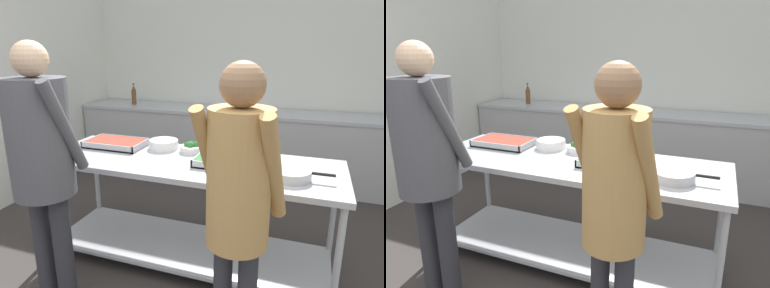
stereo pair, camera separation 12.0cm
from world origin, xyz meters
The scene contains 12 objects.
wall_rear centered at (0.00, 3.56, 1.32)m, with size 4.67×0.06×2.65m.
wall_left centered at (-2.31, 1.78, 1.32)m, with size 0.06×3.68×2.65m.
back_counter centered at (0.00, 3.19, 0.45)m, with size 4.51×0.65×0.90m.
serving_counter centered at (-0.07, 1.21, 0.58)m, with size 2.26×0.78×0.86m.
serving_tray_vegetables centered at (-0.78, 1.36, 0.89)m, with size 0.50×0.31×0.05m.
plate_stack centered at (-0.37, 1.44, 0.90)m, with size 0.25×0.25×0.07m.
broccoli_bowl centered at (-0.12, 1.42, 0.90)m, with size 0.18×0.18×0.09m.
serving_tray_roast centered at (0.23, 1.21, 0.89)m, with size 0.43×0.32×0.05m.
sauce_pan centered at (0.69, 1.08, 0.90)m, with size 0.41×0.27×0.06m.
guest_serving_left centered at (0.49, 0.42, 1.02)m, with size 0.46×0.39×1.63m.
guest_serving_right centered at (-0.76, 0.49, 1.06)m, with size 0.48×0.38×1.72m.
water_bottle centered at (-1.60, 3.15, 1.04)m, with size 0.06×0.06×0.29m.
Camera 2 is at (0.90, -1.04, 1.68)m, focal length 32.00 mm.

